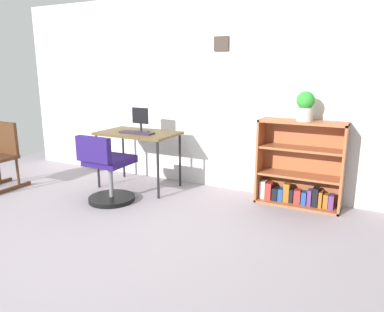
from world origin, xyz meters
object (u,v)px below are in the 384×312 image
keyboard (137,133)px  office_chair (107,173)px  potted_plant_on_shelf (305,106)px  bookshelf_low (299,169)px  monitor (141,121)px  desk (138,137)px

keyboard → office_chair: office_chair is taller
keyboard → office_chair: (-0.03, -0.53, -0.37)m
keyboard → potted_plant_on_shelf: size_ratio=1.42×
bookshelf_low → monitor: bearing=-172.0°
keyboard → potted_plant_on_shelf: (1.89, 0.33, 0.38)m
desk → keyboard: size_ratio=2.20×
desk → keyboard: (0.04, -0.09, 0.07)m
desk → office_chair: size_ratio=1.23×
potted_plant_on_shelf → desk: bearing=-172.8°
keyboard → office_chair: 0.65m
monitor → bookshelf_low: (1.89, 0.27, -0.43)m
desk → potted_plant_on_shelf: size_ratio=3.11×
monitor → keyboard: bearing=-79.6°
desk → monitor: 0.20m
keyboard → potted_plant_on_shelf: bearing=9.9°
potted_plant_on_shelf → monitor: bearing=-173.8°
bookshelf_low → keyboard: bearing=-168.2°
monitor → office_chair: (-0.00, -0.66, -0.49)m
keyboard → office_chair: bearing=-92.9°
desk → monitor: (0.02, 0.04, 0.19)m
monitor → potted_plant_on_shelf: (1.91, 0.21, 0.26)m
monitor → potted_plant_on_shelf: bearing=6.2°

